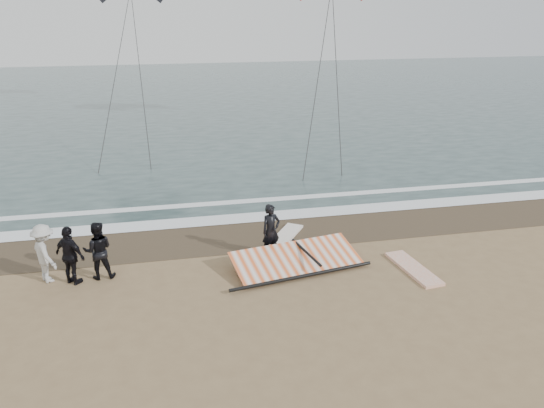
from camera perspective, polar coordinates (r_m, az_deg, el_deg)
The scene contains 10 objects.
ground at distance 13.86m, azimuth 1.35°, elevation -10.63°, with size 120.00×120.00×0.00m, color #8C704C.
sea at distance 45.18m, azimuth -8.42°, elevation 11.30°, with size 120.00×54.00×0.02m, color #233838.
wet_sand at distance 17.77m, azimuth -1.96°, elevation -3.21°, with size 120.00×2.80×0.01m, color #4C3D2B.
foam_near at distance 19.04m, azimuth -2.70°, elevation -1.48°, with size 120.00×0.90×0.01m, color white.
foam_far at distance 20.60m, azimuth -3.47°, elevation 0.26°, with size 120.00×0.45×0.01m, color white.
man_main at distance 15.91m, azimuth -0.11°, elevation -2.90°, with size 0.61×0.40×1.67m, color black.
board_white at distance 15.96m, azimuth 14.96°, elevation -6.71°, with size 0.62×2.20×0.09m, color silver.
board_cream at distance 17.45m, azimuth 1.36°, elevation -3.54°, with size 0.56×2.12×0.09m, color white.
trio_cluster at distance 15.56m, azimuth -21.03°, elevation -4.94°, with size 2.36×1.39×1.68m.
sail_rig at distance 15.65m, azimuth 2.25°, elevation -5.94°, with size 4.26×2.33×0.50m.
Camera 1 is at (-2.76, -11.52, 7.20)m, focal length 35.00 mm.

